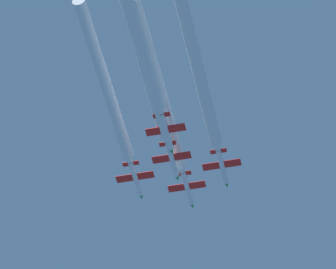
{
  "coord_description": "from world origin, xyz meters",
  "views": [
    {
      "loc": [
        34.67,
        -175.41,
        2.04
      ],
      "look_at": [
        0.09,
        -11.52,
        185.96
      ],
      "focal_mm": 129.64,
      "sensor_mm": 36.0,
      "label": 1
    }
  ],
  "objects": [
    {
      "name": "jet_high_trail",
      "position": [
        0.29,
        -14.04,
        183.88
      ],
      "size": [
        8.21,
        11.95,
        2.87
      ],
      "color": "silver"
    },
    {
      "name": "jet_slot",
      "position": [
        -0.31,
        -5.27,
        184.91
      ],
      "size": [
        8.21,
        11.95,
        2.87
      ],
      "color": "silver"
    },
    {
      "name": "jet_right_wingman",
      "position": [
        9.31,
        0.48,
        186.54
      ],
      "size": [
        8.21,
        11.95,
        2.87
      ],
      "color": "silver"
    },
    {
      "name": "smoke_trail_high_trail",
      "position": [
        0.29,
        -37.9,
        183.85
      ],
      "size": [
        2.55,
        36.77,
        2.55
      ],
      "color": "white"
    },
    {
      "name": "smoke_trail_slot",
      "position": [
        -0.31,
        -29.53,
        184.88
      ],
      "size": [
        2.55,
        37.56,
        2.55
      ],
      "color": "white"
    },
    {
      "name": "smoke_trail_lead",
      "position": [
        0.55,
        -22.01,
        188.05
      ],
      "size": [
        2.55,
        46.7,
        2.55
      ],
      "color": "white"
    },
    {
      "name": "smoke_trail_right_wingman",
      "position": [
        9.31,
        -28.54,
        186.51
      ],
      "size": [
        2.55,
        47.11,
        2.55
      ],
      "color": "white"
    },
    {
      "name": "smoke_trail_left_wingman",
      "position": [
        -9.41,
        -26.43,
        186.52
      ],
      "size": [
        2.55,
        42.37,
        2.55
      ],
      "color": "white"
    },
    {
      "name": "jet_left_wingman",
      "position": [
        -9.41,
        0.22,
        186.54
      ],
      "size": [
        8.21,
        11.95,
        2.87
      ],
      "color": "silver"
    },
    {
      "name": "jet_lead",
      "position": [
        0.55,
        6.8,
        188.08
      ],
      "size": [
        8.21,
        11.95,
        2.87
      ],
      "color": "silver"
    }
  ]
}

